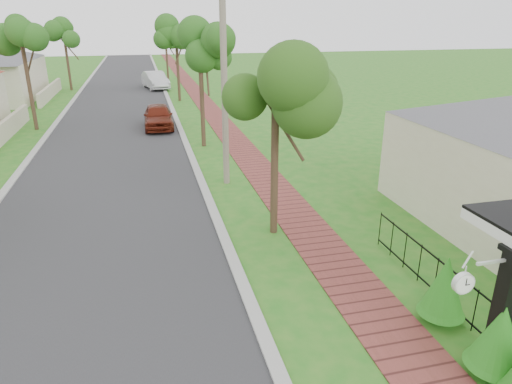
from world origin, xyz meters
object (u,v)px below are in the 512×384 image
object	(u,v)px
utility_pole	(224,62)
station_clock	(466,281)
porch_post	(502,317)
parked_car_white	(155,80)
near_tree	(276,99)
parked_car_red	(158,116)

from	to	relation	value
utility_pole	station_clock	world-z (taller)	utility_pole
porch_post	parked_car_white	world-z (taller)	porch_post
parked_car_white	near_tree	xyz separation A→B (m)	(2.27, -31.48, 3.27)
porch_post	parked_car_red	size ratio (longest dim) A/B	0.62
utility_pole	station_clock	xyz separation A→B (m)	(2.08, -11.17, -2.66)
near_tree	utility_pole	size ratio (longest dim) A/B	0.56
station_clock	utility_pole	bearing A→B (deg)	100.53
parked_car_white	utility_pole	bearing A→B (deg)	-98.03
porch_post	station_clock	size ratio (longest dim) A/B	2.40
station_clock	porch_post	bearing A→B (deg)	-3.72
station_clock	parked_car_red	bearing A→B (deg)	101.09
parked_car_red	near_tree	xyz separation A→B (m)	(2.73, -15.09, 3.34)
parked_car_white	near_tree	size ratio (longest dim) A/B	0.91
parked_car_white	utility_pole	distance (m)	27.10
parked_car_red	near_tree	bearing A→B (deg)	-78.86
porch_post	utility_pole	world-z (taller)	utility_pole
near_tree	station_clock	distance (m)	6.95
near_tree	station_clock	world-z (taller)	near_tree
parked_car_red	near_tree	distance (m)	15.70
parked_car_white	station_clock	world-z (taller)	station_clock
near_tree	station_clock	size ratio (longest dim) A/B	4.83
utility_pole	station_clock	size ratio (longest dim) A/B	8.67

